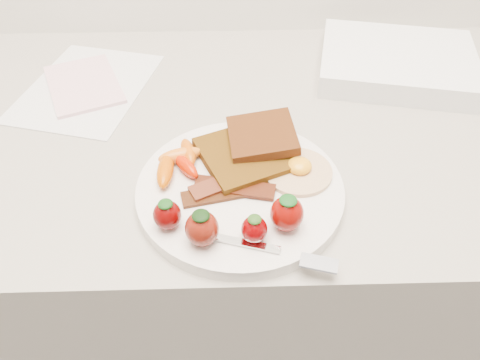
{
  "coord_description": "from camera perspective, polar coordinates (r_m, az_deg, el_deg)",
  "views": [
    {
      "loc": [
        0.01,
        1.11,
        1.35
      ],
      "look_at": [
        0.02,
        1.54,
        0.93
      ],
      "focal_mm": 35.0,
      "sensor_mm": 36.0,
      "label": 1
    }
  ],
  "objects": [
    {
      "name": "appliance",
      "position": [
        0.89,
        18.61,
        13.41
      ],
      "size": [
        0.3,
        0.26,
        0.04
      ],
      "primitive_type": "cube",
      "rotation": [
        0.0,
        0.0,
        -0.21
      ],
      "color": "white",
      "rests_on": "counter"
    },
    {
      "name": "fried_egg",
      "position": [
        0.62,
        7.11,
        1.23
      ],
      "size": [
        0.1,
        0.1,
        0.02
      ],
      "color": "#ECE8C2",
      "rests_on": "plate"
    },
    {
      "name": "fork",
      "position": [
        0.54,
        4.14,
        -8.64
      ],
      "size": [
        0.16,
        0.07,
        0.0
      ],
      "color": "silver",
      "rests_on": "plate"
    },
    {
      "name": "strawberries",
      "position": [
        0.54,
        -1.07,
        -4.95
      ],
      "size": [
        0.18,
        0.06,
        0.05
      ],
      "color": "#510202",
      "rests_on": "plate"
    },
    {
      "name": "bacon_strips",
      "position": [
        0.6,
        -1.41,
        -0.89
      ],
      "size": [
        0.12,
        0.08,
        0.01
      ],
      "color": "black",
      "rests_on": "plate"
    },
    {
      "name": "toast_upper",
      "position": [
        0.65,
        2.7,
        5.46
      ],
      "size": [
        0.1,
        0.1,
        0.02
      ],
      "primitive_type": "cube",
      "rotation": [
        0.0,
        -0.1,
        0.09
      ],
      "color": "black",
      "rests_on": "toast_lower"
    },
    {
      "name": "plate",
      "position": [
        0.61,
        -0.0,
        -1.26
      ],
      "size": [
        0.27,
        0.27,
        0.02
      ],
      "primitive_type": "cylinder",
      "color": "white",
      "rests_on": "counter"
    },
    {
      "name": "counter",
      "position": [
        1.07,
        -1.44,
        -12.31
      ],
      "size": [
        2.0,
        0.6,
        0.9
      ],
      "primitive_type": "cube",
      "color": "gray",
      "rests_on": "ground"
    },
    {
      "name": "baby_carrots",
      "position": [
        0.63,
        -7.48,
        2.27
      ],
      "size": [
        0.06,
        0.1,
        0.02
      ],
      "color": "orange",
      "rests_on": "plate"
    },
    {
      "name": "paper_sheet",
      "position": [
        0.85,
        -18.16,
        10.69
      ],
      "size": [
        0.25,
        0.29,
        0.0
      ],
      "primitive_type": "cube",
      "rotation": [
        0.0,
        0.0,
        -0.26
      ],
      "color": "silver",
      "rests_on": "counter"
    },
    {
      "name": "notepad",
      "position": [
        0.86,
        -18.54,
        11.01
      ],
      "size": [
        0.16,
        0.19,
        0.01
      ],
      "primitive_type": "cube",
      "rotation": [
        0.0,
        0.0,
        0.4
      ],
      "color": "beige",
      "rests_on": "paper_sheet"
    },
    {
      "name": "toast_lower",
      "position": [
        0.64,
        0.68,
        3.07
      ],
      "size": [
        0.15,
        0.15,
        0.01
      ],
      "primitive_type": "cube",
      "rotation": [
        0.0,
        0.0,
        0.41
      ],
      "color": "black",
      "rests_on": "plate"
    }
  ]
}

